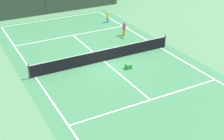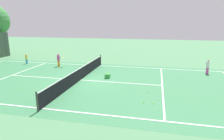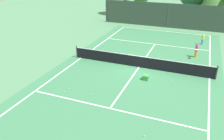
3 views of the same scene
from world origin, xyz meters
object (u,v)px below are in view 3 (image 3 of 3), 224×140
object	(u,v)px
player_1	(196,50)
tennis_ball_2	(118,50)
tennis_ball_5	(171,80)
tennis_ball_6	(65,92)
tennis_ball_7	(121,56)
ball_crate	(146,77)
tennis_ball_3	(69,88)
tennis_ball_9	(188,126)
tennis_ball_1	(154,40)
tennis_ball_8	(168,43)
player_0	(203,39)
tennis_ball_0	(144,136)
tennis_ball_4	(91,95)

from	to	relation	value
player_1	tennis_ball_2	bearing A→B (deg)	-172.83
tennis_ball_2	tennis_ball_5	bearing A→B (deg)	-37.89
tennis_ball_6	tennis_ball_7	bearing A→B (deg)	79.74
ball_crate	tennis_ball_3	xyz separation A→B (m)	(-4.56, -3.29, -0.15)
player_1	tennis_ball_9	world-z (taller)	player_1
player_1	tennis_ball_1	bearing A→B (deg)	142.83
ball_crate	tennis_ball_7	distance (m)	4.87
tennis_ball_5	tennis_ball_7	xyz separation A→B (m)	(-5.07, 3.06, 0.00)
tennis_ball_5	tennis_ball_8	distance (m)	8.75
ball_crate	tennis_ball_9	size ratio (longest dim) A/B	6.45
player_0	tennis_ball_6	bearing A→B (deg)	-120.35
player_0	tennis_ball_6	distance (m)	16.26
player_0	tennis_ball_9	distance (m)	14.68
player_1	tennis_ball_5	xyz separation A→B (m)	(-1.36, -5.51, -0.67)
tennis_ball_9	tennis_ball_6	bearing A→B (deg)	175.41
player_1	tennis_ball_0	bearing A→B (deg)	-98.24
tennis_ball_8	tennis_ball_2	bearing A→B (deg)	-137.17
player_0	tennis_ball_8	distance (m)	3.60
tennis_ball_4	tennis_ball_8	world-z (taller)	same
tennis_ball_0	tennis_ball_9	bearing A→B (deg)	38.60
tennis_ball_0	player_1	bearing A→B (deg)	81.76
tennis_ball_3	tennis_ball_5	size ratio (longest dim) A/B	1.00
player_0	tennis_ball_8	world-z (taller)	player_0
tennis_ball_1	tennis_ball_0	bearing A→B (deg)	-79.47
ball_crate	tennis_ball_4	xyz separation A→B (m)	(-2.81, -3.48, -0.15)
tennis_ball_8	tennis_ball_0	bearing A→B (deg)	-85.48
tennis_ball_1	tennis_ball_5	distance (m)	9.62
tennis_ball_0	tennis_ball_8	world-z (taller)	same
tennis_ball_7	tennis_ball_6	bearing A→B (deg)	-100.26
tennis_ball_1	tennis_ball_3	bearing A→B (deg)	-103.47
player_1	tennis_ball_6	distance (m)	12.58
tennis_ball_6	tennis_ball_4	bearing A→B (deg)	9.81
tennis_ball_1	tennis_ball_5	bearing A→B (deg)	-70.00
tennis_ball_3	tennis_ball_5	bearing A→B (deg)	31.16
tennis_ball_0	tennis_ball_7	world-z (taller)	same
player_0	tennis_ball_1	distance (m)	5.16
tennis_ball_4	tennis_ball_5	bearing A→B (deg)	41.07
tennis_ball_9	tennis_ball_7	bearing A→B (deg)	129.63
tennis_ball_3	tennis_ball_7	xyz separation A→B (m)	(1.31, 6.92, 0.00)
ball_crate	tennis_ball_1	xyz separation A→B (m)	(-1.46, 9.61, -0.15)
tennis_ball_5	tennis_ball_6	size ratio (longest dim) A/B	1.00
tennis_ball_0	tennis_ball_7	xyz separation A→B (m)	(-4.68, 9.65, 0.00)
tennis_ball_0	tennis_ball_5	distance (m)	6.60
tennis_ball_7	tennis_ball_9	xyz separation A→B (m)	(6.67, -8.06, 0.00)
player_0	tennis_ball_7	world-z (taller)	player_0
tennis_ball_4	tennis_ball_5	size ratio (longest dim) A/B	1.00
tennis_ball_1	tennis_ball_9	xyz separation A→B (m)	(4.90, -14.04, 0.00)
tennis_ball_2	tennis_ball_8	world-z (taller)	same
tennis_ball_5	tennis_ball_7	distance (m)	5.92
tennis_ball_2	tennis_ball_8	distance (m)	5.89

